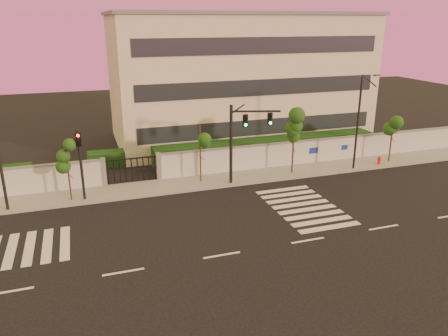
% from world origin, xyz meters
% --- Properties ---
extents(ground, '(120.00, 120.00, 0.00)m').
position_xyz_m(ground, '(0.00, 0.00, 0.00)').
color(ground, black).
rests_on(ground, ground).
extents(sidewalk, '(60.00, 3.00, 0.15)m').
position_xyz_m(sidewalk, '(0.00, 10.50, 0.07)').
color(sidewalk, gray).
rests_on(sidewalk, ground).
extents(perimeter_wall, '(60.00, 0.36, 2.20)m').
position_xyz_m(perimeter_wall, '(0.10, 12.00, 1.07)').
color(perimeter_wall, silver).
rests_on(perimeter_wall, ground).
extents(hedge_row, '(41.00, 4.25, 1.80)m').
position_xyz_m(hedge_row, '(1.17, 14.74, 0.82)').
color(hedge_row, '#103616').
rests_on(hedge_row, ground).
extents(institutional_building, '(24.40, 12.40, 12.25)m').
position_xyz_m(institutional_building, '(9.00, 21.99, 6.16)').
color(institutional_building, beige).
rests_on(institutional_building, ground).
extents(road_markings, '(57.00, 7.62, 0.02)m').
position_xyz_m(road_markings, '(-1.58, 3.76, 0.01)').
color(road_markings, silver).
rests_on(road_markings, ground).
extents(street_tree_c, '(1.30, 1.04, 4.27)m').
position_xyz_m(street_tree_c, '(-7.29, 9.93, 3.14)').
color(street_tree_c, '#382314').
rests_on(street_tree_c, ground).
extents(street_tree_d, '(1.33, 1.06, 4.52)m').
position_xyz_m(street_tree_d, '(1.86, 10.55, 3.32)').
color(street_tree_d, '#382314').
rests_on(street_tree_d, ground).
extents(street_tree_e, '(1.54, 1.23, 5.13)m').
position_xyz_m(street_tree_e, '(9.22, 10.20, 3.78)').
color(street_tree_e, '#382314').
rests_on(street_tree_e, ground).
extents(street_tree_f, '(1.51, 1.20, 3.79)m').
position_xyz_m(street_tree_f, '(18.38, 10.19, 2.80)').
color(street_tree_f, '#382314').
rests_on(street_tree_f, ground).
extents(traffic_signal_main, '(3.69, 1.21, 5.93)m').
position_xyz_m(traffic_signal_main, '(4.61, 9.52, 3.75)').
color(traffic_signal_main, black).
rests_on(traffic_signal_main, ground).
extents(traffic_signal_secondary, '(0.38, 0.36, 4.94)m').
position_xyz_m(traffic_signal_secondary, '(-6.47, 9.72, 3.13)').
color(traffic_signal_secondary, black).
rests_on(traffic_signal_secondary, ground).
extents(streetlight_east, '(0.47, 1.88, 7.82)m').
position_xyz_m(streetlight_east, '(14.37, 9.33, 4.23)').
color(streetlight_east, black).
rests_on(streetlight_east, ground).
extents(fire_hydrant, '(0.32, 0.31, 0.82)m').
position_xyz_m(fire_hydrant, '(17.03, 9.75, 0.41)').
color(fire_hydrant, red).
rests_on(fire_hydrant, ground).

